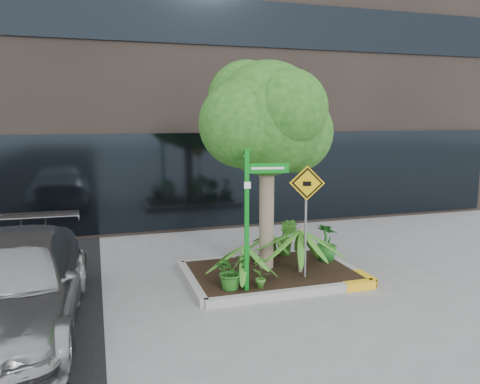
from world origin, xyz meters
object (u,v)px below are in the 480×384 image
object	(u,v)px
tree	(267,119)
parked_car	(11,287)
street_sign_post	(249,207)
cattle_sign	(306,202)

from	to	relation	value
tree	parked_car	xyz separation A→B (m)	(-4.42, -1.29, -2.39)
tree	street_sign_post	xyz separation A→B (m)	(-0.70, -1.04, -1.48)
tree	cattle_sign	size ratio (longest dim) A/B	2.01
parked_car	cattle_sign	size ratio (longest dim) A/B	2.27
parked_car	street_sign_post	size ratio (longest dim) A/B	1.83
parked_car	street_sign_post	distance (m)	3.84
street_sign_post	tree	bearing A→B (deg)	66.53
street_sign_post	cattle_sign	xyz separation A→B (m)	(1.22, 0.31, -0.04)
street_sign_post	cattle_sign	distance (m)	1.25
cattle_sign	street_sign_post	bearing A→B (deg)	-145.36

